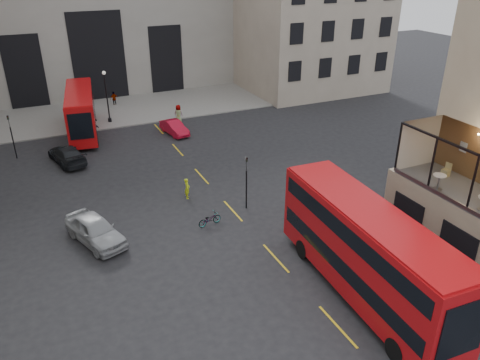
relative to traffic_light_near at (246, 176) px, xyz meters
name	(u,v)px	position (x,y,z in m)	size (l,w,h in m)	color
ground	(372,314)	(1.00, -12.00, -2.42)	(140.00, 140.00, 0.00)	black
host_frontage	(478,243)	(7.50, -12.00, -0.17)	(3.00, 11.00, 4.50)	#B8AA8A
gateway	(86,12)	(-4.00, 35.99, 6.96)	(35.00, 10.60, 18.00)	#9C9992
building_right	(302,0)	(21.00, 27.97, 7.97)	(16.60, 18.60, 20.00)	#AC9E8B
pavement_far	(103,111)	(-5.00, 26.00, -2.36)	(40.00, 12.00, 0.12)	slate
traffic_light_near	(246,176)	(0.00, 0.00, 0.00)	(0.16, 0.20, 3.80)	black
traffic_light_far	(11,131)	(-14.00, 16.00, 0.00)	(0.16, 0.20, 3.80)	black
street_lamp_b	(107,100)	(-5.00, 22.00, -0.03)	(0.36, 0.36, 5.33)	black
bus_near	(367,249)	(1.50, -10.49, 0.29)	(3.36, 12.23, 4.83)	#AD0C10
bus_far	(81,110)	(-7.87, 19.89, -0.07)	(3.81, 10.74, 4.20)	#B90C0E
car_a	(95,230)	(-10.00, 0.09, -1.60)	(1.94, 4.82, 1.64)	#9C9FA4
car_b	(174,128)	(0.02, 16.04, -1.78)	(1.36, 3.90, 1.28)	#B70B24
car_c	(67,155)	(-10.14, 13.20, -1.71)	(2.00, 4.93, 1.43)	black
bicycle	(210,219)	(-3.08, -1.00, -2.00)	(0.56, 1.61, 0.85)	gray
cyclist	(187,188)	(-3.17, 3.08, -1.66)	(0.55, 0.36, 1.52)	#CCE518
pedestrian_b	(95,127)	(-6.99, 18.78, -1.56)	(1.12, 0.65, 1.74)	gray
pedestrian_c	(114,99)	(-3.33, 27.83, -1.61)	(0.95, 0.40, 1.62)	gray
pedestrian_d	(178,114)	(1.41, 18.95, -1.47)	(0.93, 0.61, 1.91)	gray
cafe_table_far	(439,180)	(6.40, -9.77, 2.73)	(0.67, 0.67, 0.84)	white
cafe_chair_d	(446,172)	(8.02, -8.76, 2.41)	(0.44, 0.44, 0.77)	tan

